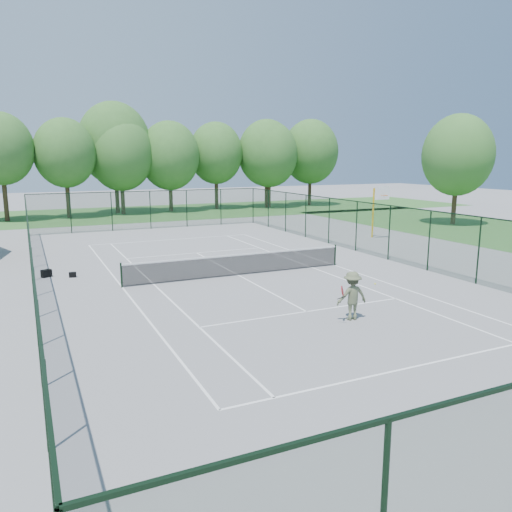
{
  "coord_description": "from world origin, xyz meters",
  "views": [
    {
      "loc": [
        -9.05,
        -21.5,
        5.49
      ],
      "look_at": [
        0.0,
        -2.0,
        1.3
      ],
      "focal_mm": 35.0,
      "sensor_mm": 36.0,
      "label": 1
    }
  ],
  "objects_px": {
    "sports_bag_a": "(46,273)",
    "basketball_goal": "(378,202)",
    "tennis_player": "(352,296)",
    "tennis_net": "(238,264)"
  },
  "relations": [
    {
      "from": "tennis_player",
      "to": "tennis_net",
      "type": "bearing_deg",
      "value": 96.94
    },
    {
      "from": "tennis_net",
      "to": "sports_bag_a",
      "type": "height_order",
      "value": "tennis_net"
    },
    {
      "from": "basketball_goal",
      "to": "sports_bag_a",
      "type": "xyz_separation_m",
      "value": [
        -21.64,
        -2.91,
        -2.39
      ]
    },
    {
      "from": "tennis_player",
      "to": "sports_bag_a",
      "type": "bearing_deg",
      "value": 129.52
    },
    {
      "from": "basketball_goal",
      "to": "sports_bag_a",
      "type": "distance_m",
      "value": 21.96
    },
    {
      "from": "tennis_net",
      "to": "tennis_player",
      "type": "relative_size",
      "value": 5.09
    },
    {
      "from": "sports_bag_a",
      "to": "basketball_goal",
      "type": "bearing_deg",
      "value": -17.34
    },
    {
      "from": "tennis_net",
      "to": "tennis_player",
      "type": "bearing_deg",
      "value": -83.06
    },
    {
      "from": "basketball_goal",
      "to": "sports_bag_a",
      "type": "relative_size",
      "value": 8.09
    },
    {
      "from": "tennis_net",
      "to": "tennis_player",
      "type": "height_order",
      "value": "tennis_player"
    }
  ]
}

